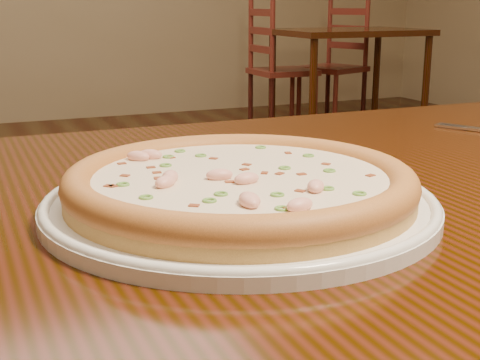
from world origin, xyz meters
name	(u,v)px	position (x,y,z in m)	size (l,w,h in m)	color
hero_table	(323,272)	(-0.33, -0.47, 0.65)	(1.20, 0.80, 0.75)	black
plate	(240,203)	(-0.45, -0.52, 0.76)	(0.36, 0.36, 0.02)	white
pizza	(240,183)	(-0.45, -0.52, 0.78)	(0.32, 0.32, 0.03)	gold
bg_table_right	(349,43)	(1.91, 3.01, 0.65)	(1.00, 0.70, 0.75)	black
chair_c	(276,71)	(1.55, 3.42, 0.44)	(0.42, 0.42, 0.95)	#5B2417
chair_d	(337,67)	(2.11, 3.49, 0.44)	(0.54, 0.54, 0.95)	#5B2417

